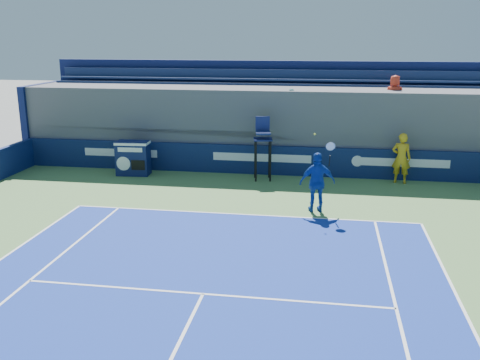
% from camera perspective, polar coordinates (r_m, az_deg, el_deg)
% --- Properties ---
extents(ball_person, '(0.78, 0.59, 1.95)m').
position_cam_1_polar(ball_person, '(21.28, 16.82, 2.25)').
color(ball_person, gold).
rests_on(ball_person, apron).
extents(back_hoarding, '(20.40, 0.21, 1.20)m').
position_cam_1_polar(back_hoarding, '(21.80, 2.35, 2.15)').
color(back_hoarding, '#0B1943').
rests_on(back_hoarding, ground).
extents(match_clock, '(1.36, 0.79, 1.40)m').
position_cam_1_polar(match_clock, '(22.08, -11.34, 2.41)').
color(match_clock, '#0D1745').
rests_on(match_clock, ground).
extents(umpire_chair, '(0.82, 0.82, 2.48)m').
position_cam_1_polar(umpire_chair, '(20.79, 2.45, 4.12)').
color(umpire_chair, black).
rests_on(umpire_chair, ground).
extents(tennis_player, '(1.21, 0.71, 2.57)m').
position_cam_1_polar(tennis_player, '(17.18, 8.25, -0.25)').
color(tennis_player, '#133B9C').
rests_on(tennis_player, apron).
extents(stadium_seating, '(21.00, 4.05, 4.40)m').
position_cam_1_polar(stadium_seating, '(23.57, 2.98, 6.17)').
color(stadium_seating, '#505055').
rests_on(stadium_seating, ground).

